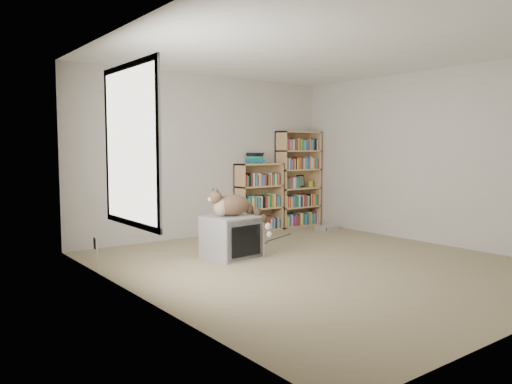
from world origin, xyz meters
TOP-DOWN VIEW (x-y plane):
  - floor at (0.00, 0.00)m, footprint 4.50×5.00m
  - wall_back at (0.00, 2.50)m, footprint 4.50×0.02m
  - wall_left at (-2.25, 0.00)m, footprint 0.02×5.00m
  - wall_right at (2.25, 0.00)m, footprint 0.02×5.00m
  - ceiling at (0.00, 0.00)m, footprint 4.50×5.00m
  - window at (-2.24, 0.20)m, footprint 0.02×1.22m
  - crt_tv at (-0.64, 0.89)m, footprint 0.66×0.61m
  - cat at (-0.57, 0.86)m, footprint 0.71×0.58m
  - bookcase_tall at (1.78, 2.36)m, footprint 0.84×0.30m
  - bookcase_short at (0.91, 2.36)m, footprint 0.82×0.30m
  - book_stack at (0.81, 2.33)m, footprint 0.21×0.27m
  - green_mug at (2.07, 2.34)m, footprint 0.09×0.09m
  - framed_print at (1.93, 2.44)m, footprint 0.16×0.05m
  - dvd_player at (1.88, 1.72)m, footprint 0.39×0.31m
  - wall_outlet at (-2.24, 1.24)m, footprint 0.01×0.08m
  - floor_cables at (0.23, 1.56)m, footprint 1.20×0.70m

SIDE VIEW (x-z plane):
  - floor at x=0.00m, z-range -0.01..0.01m
  - floor_cables at x=0.23m, z-range 0.00..0.01m
  - dvd_player at x=1.88m, z-range 0.00..0.08m
  - crt_tv at x=-0.64m, z-range 0.00..0.53m
  - wall_outlet at x=-2.24m, z-range 0.26..0.39m
  - bookcase_short at x=0.91m, z-range -0.05..1.08m
  - cat at x=-0.57m, z-range 0.34..0.92m
  - green_mug at x=2.07m, z-range 0.68..0.79m
  - framed_print at x=1.93m, z-range 0.68..0.90m
  - bookcase_tall at x=1.78m, z-range -0.04..1.63m
  - book_stack at x=0.81m, z-range 1.13..1.30m
  - wall_back at x=0.00m, z-range 0.00..2.50m
  - wall_left at x=-2.25m, z-range 0.00..2.50m
  - wall_right at x=2.25m, z-range 0.00..2.50m
  - window at x=-2.24m, z-range 0.64..2.16m
  - ceiling at x=0.00m, z-range 2.49..2.51m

